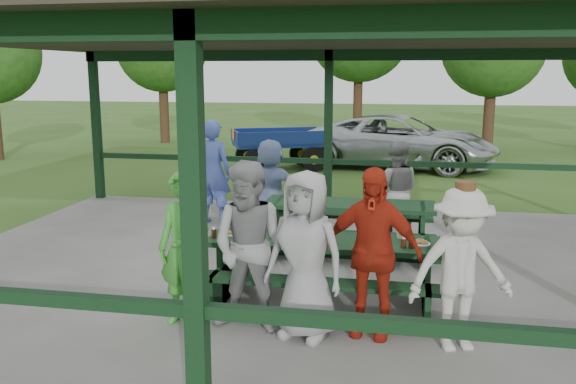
% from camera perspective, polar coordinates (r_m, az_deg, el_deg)
% --- Properties ---
extents(ground, '(90.00, 90.00, 0.00)m').
position_cam_1_polar(ground, '(8.35, 0.37, -7.66)').
color(ground, '#34541A').
rests_on(ground, ground).
extents(concrete_slab, '(10.00, 8.00, 0.10)m').
position_cam_1_polar(concrete_slab, '(8.34, 0.37, -7.34)').
color(concrete_slab, '#62625E').
rests_on(concrete_slab, ground).
extents(pavilion_structure, '(10.60, 8.60, 3.24)m').
position_cam_1_polar(pavilion_structure, '(7.92, 0.40, 14.59)').
color(pavilion_structure, black).
rests_on(pavilion_structure, concrete_slab).
extents(picnic_table_near, '(2.63, 1.39, 0.75)m').
position_cam_1_polar(picnic_table_near, '(6.96, 3.42, -6.60)').
color(picnic_table_near, black).
rests_on(picnic_table_near, concrete_slab).
extents(picnic_table_far, '(2.43, 1.39, 0.75)m').
position_cam_1_polar(picnic_table_far, '(8.86, 5.73, -2.77)').
color(picnic_table_far, black).
rests_on(picnic_table_far, concrete_slab).
extents(table_setting, '(2.43, 0.45, 0.10)m').
position_cam_1_polar(table_setting, '(6.89, 3.50, -4.13)').
color(table_setting, white).
rests_on(table_setting, picnic_table_near).
extents(contestant_green, '(0.65, 0.48, 1.62)m').
position_cam_1_polar(contestant_green, '(6.36, -9.64, -5.29)').
color(contestant_green, green).
rests_on(contestant_green, concrete_slab).
extents(contestant_grey_left, '(0.91, 0.75, 1.75)m').
position_cam_1_polar(contestant_grey_left, '(6.11, -3.43, -5.23)').
color(contestant_grey_left, gray).
rests_on(contestant_grey_left, concrete_slab).
extents(contestant_grey_mid, '(0.94, 0.75, 1.68)m').
position_cam_1_polar(contestant_grey_mid, '(5.98, 1.63, -5.93)').
color(contestant_grey_mid, '#949597').
rests_on(contestant_grey_mid, concrete_slab).
extents(contestant_red, '(1.06, 0.59, 1.71)m').
position_cam_1_polar(contestant_red, '(6.08, 7.80, -5.59)').
color(contestant_red, '#AA2312').
rests_on(contestant_red, concrete_slab).
extents(contestant_white_fedora, '(1.14, 0.87, 1.62)m').
position_cam_1_polar(contestant_white_fedora, '(5.95, 15.87, -6.97)').
color(contestant_white_fedora, silver).
rests_on(contestant_white_fedora, concrete_slab).
extents(spectator_lblue, '(1.50, 0.70, 1.55)m').
position_cam_1_polar(spectator_lblue, '(9.86, -1.64, 0.53)').
color(spectator_lblue, '#8096C7').
rests_on(spectator_lblue, concrete_slab).
extents(spectator_blue, '(0.72, 0.54, 1.81)m').
position_cam_1_polar(spectator_blue, '(10.57, -7.01, 1.87)').
color(spectator_blue, '#4659B8').
rests_on(spectator_blue, concrete_slab).
extents(spectator_grey, '(0.77, 0.61, 1.56)m').
position_cam_1_polar(spectator_grey, '(9.64, 10.01, 0.14)').
color(spectator_grey, gray).
rests_on(spectator_grey, concrete_slab).
extents(pickup_truck, '(5.83, 3.59, 1.51)m').
position_cam_1_polar(pickup_truck, '(17.64, 10.46, 4.68)').
color(pickup_truck, silver).
rests_on(pickup_truck, ground).
extents(farm_trailer, '(3.38, 2.31, 1.20)m').
position_cam_1_polar(farm_trailer, '(17.13, -0.79, 4.14)').
color(farm_trailer, navy).
rests_on(farm_trailer, ground).
extents(tree_far_left, '(3.42, 3.42, 5.35)m').
position_cam_1_polar(tree_far_left, '(24.10, -11.74, 13.15)').
color(tree_far_left, '#332214').
rests_on(tree_far_left, ground).
extents(tree_left, '(4.05, 4.05, 6.33)m').
position_cam_1_polar(tree_left, '(24.48, 6.69, 14.84)').
color(tree_left, '#332214').
rests_on(tree_left, ground).
extents(tree_mid, '(3.33, 3.33, 5.20)m').
position_cam_1_polar(tree_mid, '(21.15, 18.67, 12.83)').
color(tree_mid, '#332214').
rests_on(tree_mid, ground).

